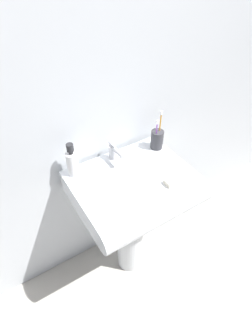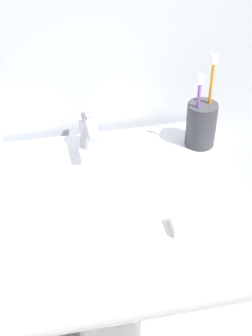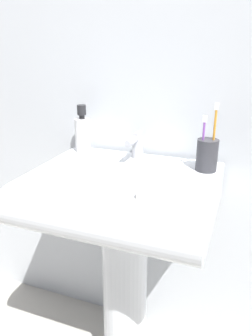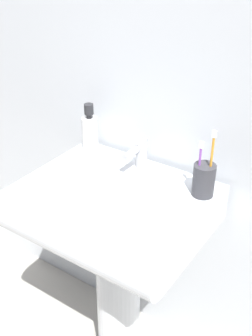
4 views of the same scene
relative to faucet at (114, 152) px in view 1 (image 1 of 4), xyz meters
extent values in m
plane|color=#ADA89E|center=(0.01, -0.14, -0.84)|extent=(6.00, 6.00, 0.00)
cube|color=silver|center=(0.01, 0.11, 0.36)|extent=(5.00, 0.05, 2.40)
cylinder|color=white|center=(0.01, -0.14, -0.50)|extent=(0.16, 0.16, 0.67)
cube|color=white|center=(0.01, -0.14, -0.11)|extent=(0.56, 0.41, 0.12)
cylinder|color=white|center=(0.01, -0.34, -0.11)|extent=(0.56, 0.12, 0.12)
cylinder|color=#B7B7BC|center=(0.00, 0.01, -0.01)|extent=(0.04, 0.04, 0.08)
cylinder|color=#B7B7BC|center=(0.00, -0.04, 0.03)|extent=(0.02, 0.10, 0.02)
cube|color=#B7B7BC|center=(0.00, 0.01, 0.04)|extent=(0.01, 0.06, 0.01)
cylinder|color=#38383D|center=(0.24, -0.03, 0.00)|extent=(0.07, 0.07, 0.10)
cylinder|color=purple|center=(0.23, -0.04, 0.04)|extent=(0.01, 0.01, 0.14)
cube|color=white|center=(0.23, -0.04, 0.11)|extent=(0.01, 0.01, 0.02)
cylinder|color=orange|center=(0.26, -0.03, 0.05)|extent=(0.01, 0.01, 0.18)
cube|color=white|center=(0.26, -0.03, 0.15)|extent=(0.01, 0.01, 0.02)
cylinder|color=white|center=(-0.21, 0.01, 0.01)|extent=(0.06, 0.06, 0.12)
cylinder|color=#262628|center=(-0.21, 0.01, 0.08)|extent=(0.02, 0.02, 0.01)
cylinder|color=#262628|center=(-0.21, 0.01, 0.10)|extent=(0.03, 0.03, 0.04)
cube|color=silver|center=(0.15, -0.28, -0.04)|extent=(0.08, 0.04, 0.02)
camera|label=1|loc=(-0.49, -0.89, 0.80)|focal=28.00mm
camera|label=2|loc=(-0.11, -0.92, 0.60)|focal=55.00mm
camera|label=3|loc=(0.35, -1.02, 0.32)|focal=35.00mm
camera|label=4|loc=(0.64, -1.02, 0.65)|focal=45.00mm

